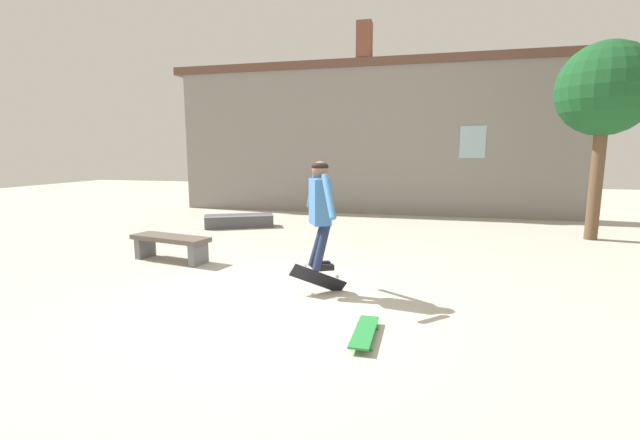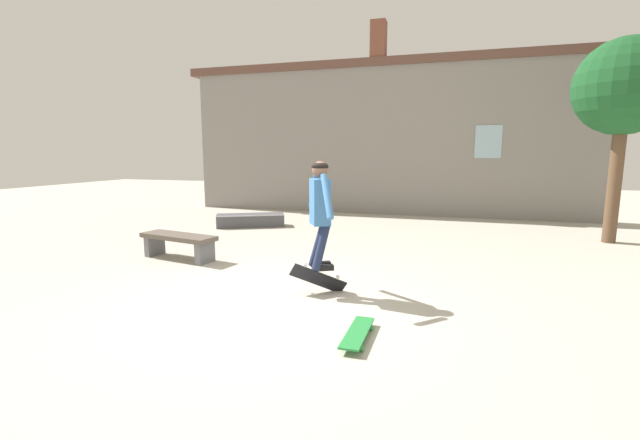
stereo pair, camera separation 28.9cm
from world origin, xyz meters
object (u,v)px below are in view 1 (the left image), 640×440
(skate_ledge, at_px, (239,221))
(skateboard_resting, at_px, (364,332))
(skateboard_flipping, at_px, (318,279))
(park_bench, at_px, (170,243))
(skater, at_px, (320,206))
(tree_right, at_px, (605,91))

(skate_ledge, relative_size, skateboard_resting, 2.12)
(skateboard_flipping, bearing_deg, skate_ledge, 98.05)
(park_bench, distance_m, skater, 3.25)
(skate_ledge, height_order, skateboard_resting, skate_ledge)
(skater, bearing_deg, tree_right, 16.69)
(tree_right, bearing_deg, park_bench, -153.49)
(park_bench, xyz_separation_m, skater, (2.95, -1.07, 0.87))
(skate_ledge, bearing_deg, tree_right, -23.69)
(park_bench, relative_size, skateboard_resting, 1.86)
(skateboard_flipping, height_order, skateboard_resting, skateboard_flipping)
(skate_ledge, bearing_deg, park_bench, -112.10)
(park_bench, relative_size, skateboard_flipping, 2.05)
(park_bench, bearing_deg, skate_ledge, 105.92)
(park_bench, relative_size, skate_ledge, 0.88)
(skate_ledge, relative_size, skateboard_flipping, 2.34)
(skateboard_flipping, xyz_separation_m, skateboard_resting, (0.81, -1.27, -0.13))
(skateboard_flipping, relative_size, skateboard_resting, 0.90)
(tree_right, relative_size, park_bench, 2.72)
(tree_right, distance_m, skateboard_resting, 8.01)
(tree_right, relative_size, skate_ledge, 2.39)
(skateboard_resting, bearing_deg, skateboard_flipping, -147.14)
(skater, bearing_deg, park_bench, 131.05)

